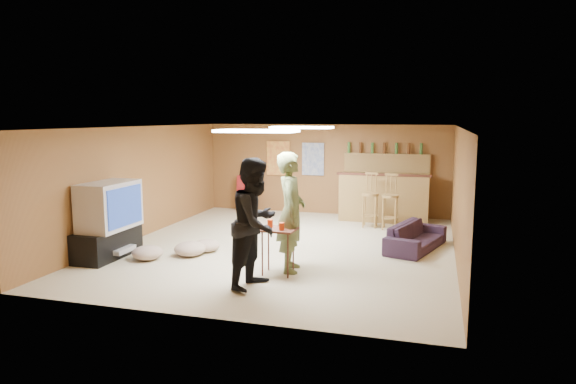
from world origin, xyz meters
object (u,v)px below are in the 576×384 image
(tv_body, at_px, (109,206))
(person_olive, at_px, (291,212))
(person_black, at_px, (256,223))
(bar_counter, at_px, (384,197))
(sofa, at_px, (416,237))
(tray_table, at_px, (278,251))

(tv_body, height_order, person_olive, person_olive)
(tv_body, xyz_separation_m, person_black, (2.89, -0.73, 0.01))
(bar_counter, bearing_deg, person_olive, -103.06)
(bar_counter, height_order, person_black, person_black)
(person_olive, xyz_separation_m, person_black, (-0.26, -0.87, -0.01))
(person_olive, bearing_deg, tv_body, 80.77)
(sofa, bearing_deg, person_olive, 153.07)
(person_black, distance_m, tray_table, 0.84)
(bar_counter, distance_m, person_olive, 4.44)
(person_olive, bearing_deg, sofa, -56.12)
(sofa, bearing_deg, tv_body, 129.39)
(tv_body, distance_m, bar_counter, 6.09)
(person_black, xyz_separation_m, sofa, (2.09, 2.73, -0.68))
(bar_counter, xyz_separation_m, person_black, (-1.26, -5.18, 0.36))
(bar_counter, xyz_separation_m, sofa, (0.83, -2.45, -0.31))
(person_black, distance_m, sofa, 3.51)
(person_black, xyz_separation_m, tray_table, (0.13, 0.62, -0.56))
(bar_counter, bearing_deg, tray_table, -103.99)
(tv_body, height_order, tray_table, tv_body)
(person_black, relative_size, tray_table, 2.56)
(tv_body, distance_m, sofa, 5.41)
(person_olive, relative_size, sofa, 1.14)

